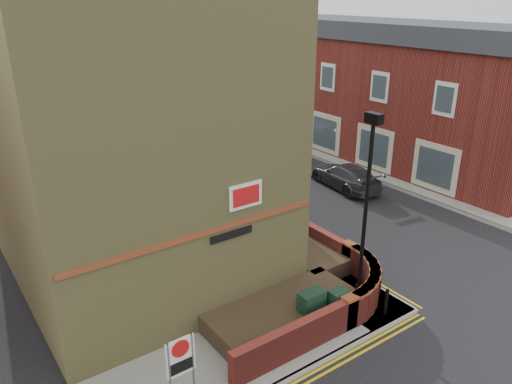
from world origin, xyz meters
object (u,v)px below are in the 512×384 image
object	(u,v)px
lamppost	(365,215)
silver_car_near	(199,161)
zone_sign	(181,363)
utility_cabinet_large	(311,309)

from	to	relation	value
lamppost	silver_car_near	distance (m)	14.71
zone_sign	silver_car_near	size ratio (longest dim) A/B	0.51
zone_sign	silver_car_near	xyz separation A→B (m)	(8.86, 14.99, -0.94)
lamppost	utility_cabinet_large	xyz separation A→B (m)	(-1.90, 0.10, -2.62)
utility_cabinet_large	silver_car_near	distance (m)	14.79
lamppost	utility_cabinet_large	size ratio (longest dim) A/B	5.25
zone_sign	silver_car_near	distance (m)	17.44
zone_sign	silver_car_near	bearing A→B (deg)	59.41
zone_sign	utility_cabinet_large	bearing A→B (deg)	9.69
utility_cabinet_large	silver_car_near	bearing A→B (deg)	73.65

